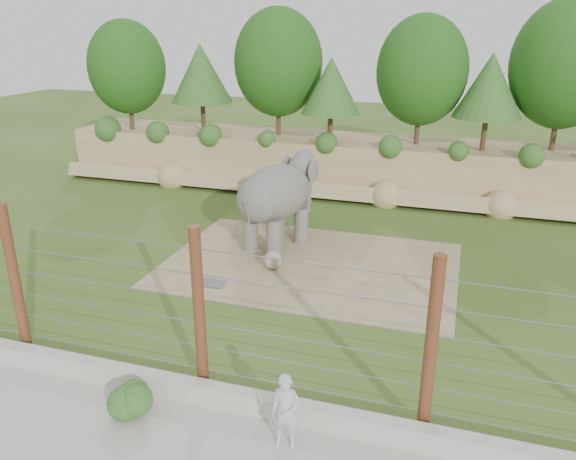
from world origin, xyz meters
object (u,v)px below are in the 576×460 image
(stone_ball, at_px, (273,260))
(barrier_fence, at_px, (199,311))
(elephant, at_px, (276,205))
(zookeeper, at_px, (286,412))

(stone_ball, height_order, barrier_fence, barrier_fence)
(elephant, xyz_separation_m, zookeeper, (3.60, -10.04, -0.82))
(stone_ball, bearing_deg, elephant, 105.31)
(elephant, relative_size, barrier_fence, 0.20)
(elephant, bearing_deg, zookeeper, -52.71)
(barrier_fence, xyz_separation_m, zookeeper, (2.41, -1.26, -1.17))
(stone_ball, bearing_deg, barrier_fence, -84.66)
(elephant, bearing_deg, stone_ball, -57.13)
(elephant, distance_m, stone_ball, 2.47)
(barrier_fence, bearing_deg, elephant, 97.68)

